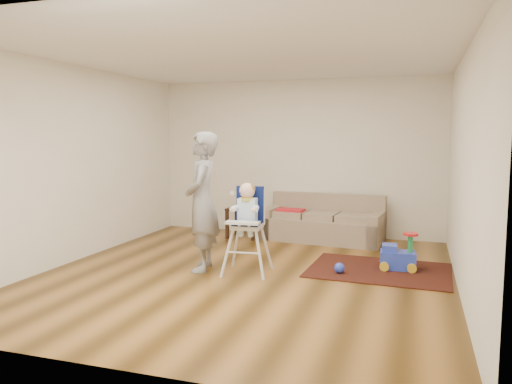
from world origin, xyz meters
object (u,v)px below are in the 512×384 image
(adult, at_px, (202,202))
(sofa, at_px, (322,218))
(ride_on_toy, at_px, (398,250))
(side_table, at_px, (244,222))
(toy_ball, at_px, (339,268))
(high_chair, at_px, (247,230))

(adult, bearing_deg, sofa, 137.76)
(sofa, relative_size, ride_on_toy, 4.17)
(side_table, relative_size, ride_on_toy, 1.06)
(side_table, xyz_separation_m, toy_ball, (1.91, -1.83, -0.18))
(adult, bearing_deg, side_table, 169.37)
(toy_ball, bearing_deg, high_chair, -164.73)
(ride_on_toy, relative_size, adult, 0.27)
(sofa, bearing_deg, toy_ball, -67.22)
(side_table, height_order, adult, adult)
(sofa, distance_m, toy_ball, 2.05)
(side_table, bearing_deg, high_chair, -69.74)
(sofa, height_order, adult, adult)
(ride_on_toy, xyz_separation_m, high_chair, (-1.81, -0.74, 0.30))
(sofa, xyz_separation_m, toy_ball, (0.58, -1.95, -0.30))
(ride_on_toy, xyz_separation_m, toy_ball, (-0.69, -0.44, -0.18))
(sofa, relative_size, adult, 1.14)
(ride_on_toy, bearing_deg, toy_ball, -151.34)
(sofa, xyz_separation_m, side_table, (-1.33, -0.12, -0.12))
(ride_on_toy, bearing_deg, side_table, 148.04)
(sofa, distance_m, side_table, 1.34)
(high_chair, bearing_deg, sofa, 71.49)
(ride_on_toy, height_order, adult, adult)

